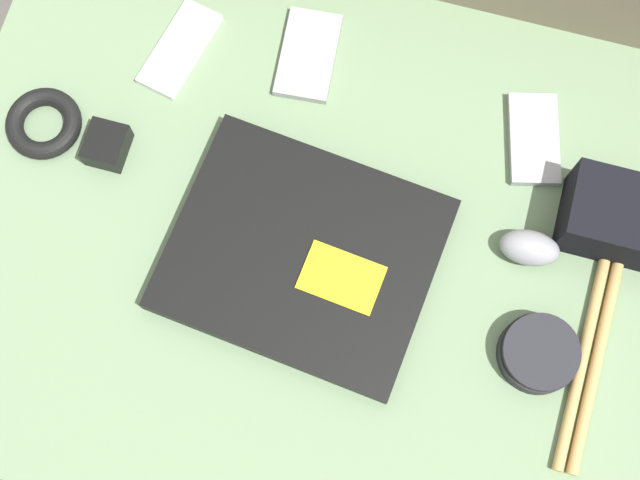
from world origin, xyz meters
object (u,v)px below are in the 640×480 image
charger_brick (107,145)px  speaker_puck (539,353)px  camera_pouch (624,219)px  phone_small (534,139)px  computer_mouse (529,248)px  phone_silver (308,55)px  laptop (303,255)px  phone_black (180,49)px

charger_brick → speaker_puck: bearing=-11.3°
camera_pouch → phone_small: bearing=144.3°
phone_small → charger_brick: (-0.49, -0.14, 0.01)m
computer_mouse → phone_small: bearing=95.1°
speaker_puck → phone_silver: bearing=140.0°
computer_mouse → charger_brick: computer_mouse is taller
laptop → charger_brick: (-0.26, 0.07, 0.00)m
speaker_puck → charger_brick: (-0.55, 0.11, -0.00)m
computer_mouse → phone_small: (-0.02, 0.14, -0.01)m
laptop → phone_silver: bearing=110.3°
phone_silver → charger_brick: 0.27m
computer_mouse → phone_small: computer_mouse is taller
laptop → phone_silver: laptop is taller
speaker_puck → phone_black: speaker_puck is taller
phone_small → camera_pouch: 0.14m
computer_mouse → charger_brick: bearing=177.5°
phone_black → laptop: bearing=-32.1°
laptop → computer_mouse: (0.25, 0.07, 0.01)m
computer_mouse → phone_small: size_ratio=0.57×
camera_pouch → charger_brick: 0.61m
computer_mouse → speaker_puck: (0.04, -0.12, -0.00)m
phone_silver → phone_small: 0.29m
computer_mouse → phone_black: computer_mouse is taller
speaker_puck → camera_pouch: size_ratio=0.67×
phone_black → phone_small: size_ratio=1.07×
laptop → phone_small: laptop is taller
phone_black → charger_brick: bearing=-93.5°
phone_small → laptop: bearing=-151.1°
phone_small → charger_brick: size_ratio=2.40×
computer_mouse → speaker_puck: size_ratio=0.80×
speaker_puck → phone_black: (-0.50, 0.26, -0.01)m
computer_mouse → phone_small: 0.14m
phone_black → camera_pouch: size_ratio=1.00×
laptop → camera_pouch: camera_pouch is taller
laptop → computer_mouse: size_ratio=4.50×
camera_pouch → charger_brick: bearing=-174.1°
phone_silver → charger_brick: size_ratio=2.35×
phone_silver → camera_pouch: 0.42m
computer_mouse → phone_black: (-0.47, 0.14, -0.02)m
laptop → phone_black: laptop is taller
phone_black → charger_brick: 0.15m
computer_mouse → phone_silver: computer_mouse is taller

